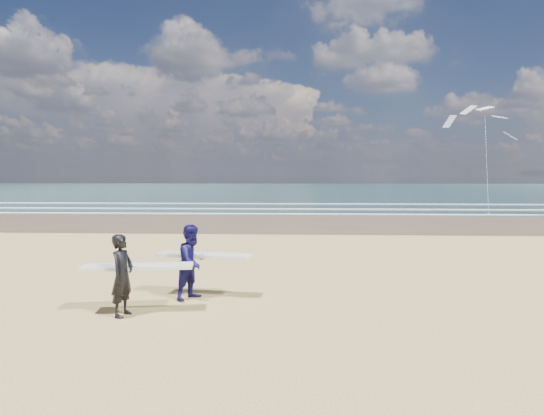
{
  "coord_description": "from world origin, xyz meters",
  "views": [
    {
      "loc": [
        2.86,
        -10.11,
        2.81
      ],
      "look_at": [
        2.02,
        6.0,
        1.66
      ],
      "focal_mm": 32.0,
      "sensor_mm": 36.0,
      "label": 1
    }
  ],
  "objects": [
    {
      "name": "kite_1",
      "position": [
        16.65,
        26.33,
        4.81
      ],
      "size": [
        5.48,
        4.7,
        8.81
      ],
      "color": "slate",
      "rests_on": "ground"
    },
    {
      "name": "surfer_near",
      "position": [
        -0.54,
        -0.83,
        0.83
      ],
      "size": [
        2.26,
        1.11,
        1.63
      ],
      "color": "black",
      "rests_on": "ground"
    },
    {
      "name": "ocean",
      "position": [
        20.0,
        72.0,
        0.01
      ],
      "size": [
        220.0,
        100.0,
        0.02
      ],
      "primitive_type": "cube",
      "color": "#1A3439",
      "rests_on": "ground"
    },
    {
      "name": "foam_breakers",
      "position": [
        20.0,
        28.1,
        0.05
      ],
      "size": [
        220.0,
        11.7,
        0.05
      ],
      "color": "white",
      "rests_on": "ground"
    },
    {
      "name": "surfer_far",
      "position": [
        0.54,
        0.52,
        0.84
      ],
      "size": [
        2.25,
        1.28,
        1.67
      ],
      "color": "#0F0C46",
      "rests_on": "ground"
    }
  ]
}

